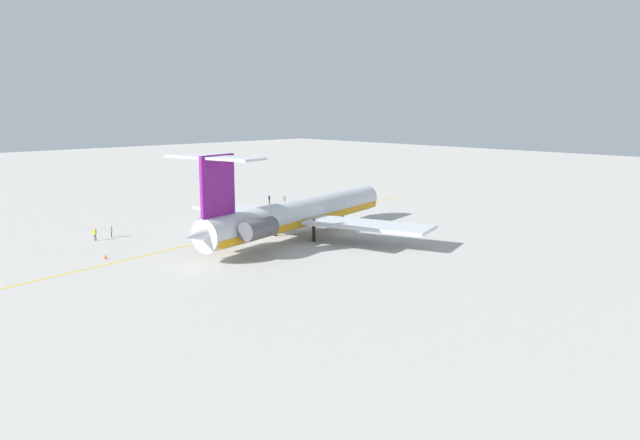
% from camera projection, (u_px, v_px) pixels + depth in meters
% --- Properties ---
extents(ground, '(363.52, 363.52, 0.00)m').
position_uv_depth(ground, '(218.00, 229.00, 90.49)').
color(ground, '#B7B5AD').
extents(main_jetliner, '(41.51, 37.03, 12.20)m').
position_uv_depth(main_jetliner, '(294.00, 214.00, 83.68)').
color(main_jetliner, silver).
rests_on(main_jetliner, ground).
extents(ground_crew_near_nose, '(0.38, 0.30, 1.76)m').
position_uv_depth(ground_crew_near_nose, '(284.00, 200.00, 111.71)').
color(ground_crew_near_nose, black).
rests_on(ground_crew_near_nose, ground).
extents(ground_crew_near_tail, '(0.27, 0.38, 1.67)m').
position_uv_depth(ground_crew_near_tail, '(111.00, 230.00, 84.73)').
color(ground_crew_near_tail, black).
rests_on(ground_crew_near_tail, ground).
extents(ground_crew_portside, '(0.27, 0.40, 1.67)m').
position_uv_depth(ground_crew_portside, '(269.00, 198.00, 113.34)').
color(ground_crew_portside, black).
rests_on(ground_crew_portside, ground).
extents(ground_crew_starboard, '(0.41, 0.28, 1.72)m').
position_uv_depth(ground_crew_starboard, '(95.00, 233.00, 82.70)').
color(ground_crew_starboard, black).
rests_on(ground_crew_starboard, ground).
extents(safety_cone_nose, '(0.40, 0.40, 0.55)m').
position_uv_depth(safety_cone_nose, '(105.00, 256.00, 73.00)').
color(safety_cone_nose, '#EA590F').
rests_on(safety_cone_nose, ground).
extents(taxiway_centreline, '(78.27, 13.30, 0.01)m').
position_uv_depth(taxiway_centreline, '(262.00, 229.00, 91.04)').
color(taxiway_centreline, gold).
rests_on(taxiway_centreline, ground).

